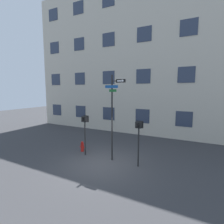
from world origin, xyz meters
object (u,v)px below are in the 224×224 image
Objects in this scene: pedestrian_signal_right at (139,131)px; fire_hydrant at (82,146)px; street_sign_pole at (113,112)px; pedestrian_signal_left at (85,124)px.

fire_hydrant is (-4.03, 0.46, -1.58)m from pedestrian_signal_right.
street_sign_pole reaches higher than pedestrian_signal_right.
pedestrian_signal_left is at bearing 179.71° from pedestrian_signal_right.
fire_hydrant is at bearing 171.76° from street_sign_pole.
fire_hydrant is (-2.47, 0.36, -2.50)m from street_sign_pole.
fire_hydrant is (-0.57, 0.44, -1.61)m from pedestrian_signal_left.
pedestrian_signal_left is 1.76m from fire_hydrant.
street_sign_pole is at bearing 176.41° from pedestrian_signal_right.
street_sign_pole reaches higher than fire_hydrant.
fire_hydrant is at bearing 173.56° from pedestrian_signal_right.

